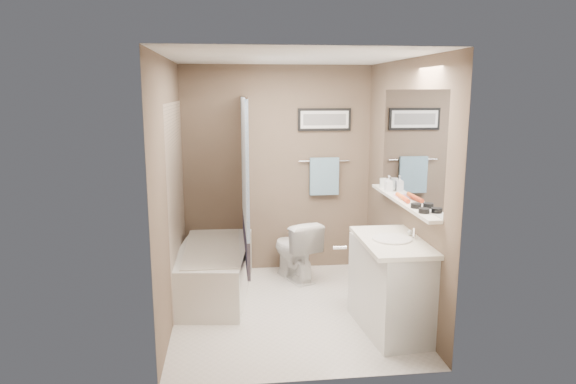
{
  "coord_description": "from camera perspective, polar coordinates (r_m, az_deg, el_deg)",
  "views": [
    {
      "loc": [
        -0.56,
        -4.66,
        2.11
      ],
      "look_at": [
        0.0,
        0.15,
        1.15
      ],
      "focal_mm": 32.0,
      "sensor_mm": 36.0,
      "label": 1
    }
  ],
  "objects": [
    {
      "name": "wall_back",
      "position": [
        5.99,
        -1.19,
        2.47
      ],
      "size": [
        2.2,
        0.04,
        2.4
      ],
      "primitive_type": "cube",
      "color": "brown",
      "rests_on": "ground"
    },
    {
      "name": "shelf",
      "position": [
        4.89,
        12.55,
        -0.98
      ],
      "size": [
        0.12,
        1.6,
        0.03
      ],
      "primitive_type": "cube",
      "color": "silver",
      "rests_on": "wall_right"
    },
    {
      "name": "towel_bar",
      "position": [
        6.04,
        4.04,
        3.47
      ],
      "size": [
        0.6,
        0.02,
        0.02
      ],
      "primitive_type": "cylinder",
      "rotation": [
        0.0,
        1.57,
        0.0
      ],
      "color": "silver",
      "rests_on": "wall_back"
    },
    {
      "name": "faucet_knob",
      "position": [
        4.7,
        13.42,
        -4.4
      ],
      "size": [
        0.05,
        0.05,
        0.05
      ],
      "primitive_type": "sphere",
      "color": "silver",
      "rests_on": "countertop"
    },
    {
      "name": "art_image",
      "position": [
        5.99,
        4.1,
        8.02
      ],
      "size": [
        0.5,
        0.0,
        0.13
      ],
      "primitive_type": "cube",
      "color": "#595959",
      "rests_on": "art_mat"
    },
    {
      "name": "curtain_rod",
      "position": [
        5.17,
        -4.94,
        10.5
      ],
      "size": [
        0.02,
        1.55,
        0.02
      ],
      "primitive_type": "cylinder",
      "rotation": [
        1.57,
        0.0,
        0.0
      ],
      "color": "silver",
      "rests_on": "wall_left"
    },
    {
      "name": "soap_bottle",
      "position": [
        5.26,
        11.13,
        0.95
      ],
      "size": [
        0.07,
        0.07,
        0.16
      ],
      "primitive_type": "imported",
      "rotation": [
        0.0,
        0.0,
        0.02
      ],
      "color": "#999999",
      "rests_on": "shelf"
    },
    {
      "name": "tile_surround",
      "position": [
        5.31,
        -12.24,
        -1.12
      ],
      "size": [
        0.02,
        1.55,
        2.0
      ],
      "primitive_type": "cube",
      "color": "tan",
      "rests_on": "wall_left"
    },
    {
      "name": "ceiling",
      "position": [
        4.7,
        0.22,
        14.5
      ],
      "size": [
        2.2,
        2.5,
        0.04
      ],
      "primitive_type": "cube",
      "color": "white",
      "rests_on": "wall_back"
    },
    {
      "name": "candle_bowl_near",
      "position": [
        4.39,
        14.87,
        -2.02
      ],
      "size": [
        0.09,
        0.09,
        0.04
      ],
      "primitive_type": "cylinder",
      "color": "black",
      "rests_on": "shelf"
    },
    {
      "name": "countertop",
      "position": [
        4.56,
        11.56,
        -5.44
      ],
      "size": [
        0.54,
        0.96,
        0.04
      ],
      "primitive_type": "cube",
      "color": "silver",
      "rests_on": "vanity"
    },
    {
      "name": "art_frame",
      "position": [
        6.01,
        4.07,
        8.03
      ],
      "size": [
        0.62,
        0.02,
        0.26
      ],
      "primitive_type": "cube",
      "color": "black",
      "rests_on": "wall_back"
    },
    {
      "name": "tub_rim",
      "position": [
        5.43,
        -8.39,
        -6.18
      ],
      "size": [
        0.56,
        1.36,
        0.02
      ],
      "primitive_type": "cube",
      "color": "beige",
      "rests_on": "bathtub"
    },
    {
      "name": "wall_front",
      "position": [
        3.59,
        2.53,
        -3.47
      ],
      "size": [
        2.2,
        0.04,
        2.4
      ],
      "primitive_type": "cube",
      "color": "brown",
      "rests_on": "ground"
    },
    {
      "name": "wall_left",
      "position": [
        4.78,
        -12.76,
        -0.05
      ],
      "size": [
        0.04,
        2.5,
        2.4
      ],
      "primitive_type": "cube",
      "color": "brown",
      "rests_on": "ground"
    },
    {
      "name": "sink_basin",
      "position": [
        4.55,
        11.45,
        -5.11
      ],
      "size": [
        0.34,
        0.34,
        0.01
      ],
      "primitive_type": "cylinder",
      "color": "silver",
      "rests_on": "countertop"
    },
    {
      "name": "bathtub",
      "position": [
        5.5,
        -8.31,
        -8.66
      ],
      "size": [
        0.87,
        1.57,
        0.5
      ],
      "primitive_type": "cube",
      "rotation": [
        0.0,
        0.0,
        -0.12
      ],
      "color": "silver",
      "rests_on": "ground"
    },
    {
      "name": "towel",
      "position": [
        6.04,
        4.05,
        1.75
      ],
      "size": [
        0.34,
        0.05,
        0.44
      ],
      "primitive_type": "cube",
      "color": "#97C7DB",
      "rests_on": "towel_bar"
    },
    {
      "name": "hair_brush_front",
      "position": [
        4.81,
        12.89,
        -0.76
      ],
      "size": [
        0.06,
        0.22,
        0.04
      ],
      "primitive_type": "cylinder",
      "rotation": [
        1.57,
        0.0,
        -0.09
      ],
      "color": "#D8451E",
      "rests_on": "shelf"
    },
    {
      "name": "wall_right",
      "position": [
        5.02,
        12.53,
        0.5
      ],
      "size": [
        0.04,
        2.5,
        2.4
      ],
      "primitive_type": "cube",
      "color": "brown",
      "rests_on": "ground"
    },
    {
      "name": "art_mat",
      "position": [
        5.99,
        4.1,
        8.02
      ],
      "size": [
        0.56,
        0.0,
        0.2
      ],
      "primitive_type": "cube",
      "color": "white",
      "rests_on": "art_frame"
    },
    {
      "name": "candle_bowl_far",
      "position": [
        4.55,
        14.03,
        -1.49
      ],
      "size": [
        0.09,
        0.09,
        0.04
      ],
      "primitive_type": "cylinder",
      "color": "black",
      "rests_on": "shelf"
    },
    {
      "name": "curtain_upper",
      "position": [
        5.21,
        -4.82,
        3.34
      ],
      "size": [
        0.03,
        1.45,
        1.28
      ],
      "primitive_type": "cube",
      "color": "white",
      "rests_on": "curtain_rod"
    },
    {
      "name": "door_handle",
      "position": [
        3.73,
        5.76,
        -6.18
      ],
      "size": [
        0.1,
        0.02,
        0.02
      ],
      "primitive_type": "cylinder",
      "rotation": [
        0.0,
        1.57,
        0.0
      ],
      "color": "silver",
      "rests_on": "door"
    },
    {
      "name": "pink_comb",
      "position": [
        5.01,
        12.07,
        -0.45
      ],
      "size": [
        0.04,
        0.16,
        0.01
      ],
      "primitive_type": "cube",
      "rotation": [
        0.0,
        0.0,
        -0.04
      ],
      "color": "pink",
      "rests_on": "shelf"
    },
    {
      "name": "glass_jar",
      "position": [
        5.42,
        10.58,
        0.98
      ],
      "size": [
        0.08,
        0.08,
        0.1
      ],
      "primitive_type": "cylinder",
      "color": "silver",
      "rests_on": "shelf"
    },
    {
      "name": "door",
      "position": [
        3.76,
        10.88,
        -6.16
      ],
      "size": [
        0.8,
        0.02,
        2.0
      ],
      "primitive_type": "cube",
      "color": "silver",
      "rests_on": "wall_front"
    },
    {
      "name": "vanity",
      "position": [
        4.7,
        11.48,
        -10.35
      ],
      "size": [
        0.59,
        0.95,
        0.8
      ],
      "primitive_type": "cube",
      "rotation": [
        0.0,
        0.0,
        0.1
      ],
      "color": "silver",
      "rests_on": "ground"
    },
    {
      "name": "toilet",
      "position": [
        5.84,
        0.76,
        -6.37
      ],
      "size": [
        0.6,
        0.77,
        0.69
      ],
      "primitive_type": "imported",
      "rotation": [
        0.0,
        0.0,
        3.51
      ],
      "color": "white",
      "rests_on": "ground"
    },
    {
      "name": "mirror",
      "position": [
        4.83,
        13.43,
        5.08
      ],
      "size": [
        0.02,
        1.6,
        1.0
      ],
      "primitive_type": "cube",
      "color": "silver",
      "rests_on": "wall_right"
    },
    {
      "name": "curtain_lower",
      "position": [
        5.39,
        -4.68,
        -5.33
      ],
      "size": [
        0.03,
        1.45,
        0.36
      ],
      "primitive_type": "cube",
      "color": "#282648",
      "rests_on": "curtain_rod"
    },
    {
      "name": "faucet_spout",
      "position": [
        4.61,
        13.85,
        -4.48
      ],
      "size": [
        0.02,
        0.02,
        0.1
      ],
      "primitive_type": "cylinder",
      "color": "white",
      "rests_on": "countertop"
    },
    {
      "name": "hair_brush_back",
      "position": [
        4.91,
        12.45,
        -0.48
      ],
      "size": [
        0.04,
        0.22,
        0.04
      ],
      "primitive_type": "cylinder",
      "rotation": [
        1.57,
        0.0,
        -0.01
      ],
      "color": "orange",
      "rests_on": "shelf"
    },
    {
      "name": "ground",
      "position": [
        5.15,
        0.2,
        -12.99
      ],
      "size": [
        2.5,
        2.5,
        0.0
      ],
      "primitive_type": "plane",
      "color": "silver",
      "rests_on": "ground"
    }
  ]
}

